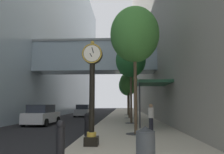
% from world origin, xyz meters
% --- Properties ---
extents(ground_plane, '(110.00, 110.00, 0.00)m').
position_xyz_m(ground_plane, '(0.00, 27.00, 0.00)').
color(ground_plane, black).
rests_on(ground_plane, ground).
extents(sidewalk_right, '(5.60, 80.00, 0.14)m').
position_xyz_m(sidewalk_right, '(2.80, 30.00, 0.07)').
color(sidewalk_right, '#BCB29E').
rests_on(sidewalk_right, ground).
extents(building_block_left, '(22.17, 80.00, 31.04)m').
position_xyz_m(building_block_left, '(-11.70, 29.93, 15.46)').
color(building_block_left, '#93A8B7').
rests_on(building_block_left, ground).
extents(building_block_right, '(9.00, 80.00, 36.47)m').
position_xyz_m(building_block_right, '(10.10, 30.00, 18.23)').
color(building_block_right, gray).
rests_on(building_block_right, ground).
extents(street_clock, '(0.84, 0.55, 4.30)m').
position_xyz_m(street_clock, '(0.88, 5.18, 2.49)').
color(street_clock, black).
rests_on(street_clock, sidewalk_right).
extents(bollard_nearest, '(0.28, 0.28, 1.16)m').
position_xyz_m(bollard_nearest, '(0.25, 2.96, 0.75)').
color(bollard_nearest, black).
rests_on(bollard_nearest, sidewalk_right).
extents(bollard_third, '(0.28, 0.28, 1.16)m').
position_xyz_m(bollard_third, '(0.25, 7.85, 0.75)').
color(bollard_third, black).
rests_on(bollard_third, sidewalk_right).
extents(street_tree_near, '(2.82, 2.82, 7.27)m').
position_xyz_m(street_tree_near, '(2.84, 8.61, 5.76)').
color(street_tree_near, '#333335').
rests_on(street_tree_near, sidewalk_right).
extents(street_tree_mid_near, '(2.64, 2.64, 6.97)m').
position_xyz_m(street_tree_mid_near, '(2.84, 15.31, 5.57)').
color(street_tree_mid_near, '#333335').
rests_on(street_tree_mid_near, sidewalk_right).
extents(street_tree_mid_far, '(2.15, 2.15, 5.35)m').
position_xyz_m(street_tree_mid_far, '(2.84, 22.00, 4.22)').
color(street_tree_mid_far, '#333335').
rests_on(street_tree_mid_far, sidewalk_right).
extents(street_tree_far, '(2.63, 2.63, 5.84)m').
position_xyz_m(street_tree_far, '(2.84, 28.70, 4.45)').
color(street_tree_far, '#333335').
rests_on(street_tree_far, sidewalk_right).
extents(trash_bin, '(0.53, 0.53, 1.05)m').
position_xyz_m(trash_bin, '(2.75, 2.39, 0.68)').
color(trash_bin, '#383D42').
rests_on(trash_bin, sidewalk_right).
extents(pedestrian_walking, '(0.48, 0.48, 1.65)m').
position_xyz_m(pedestrian_walking, '(3.86, 10.08, 1.01)').
color(pedestrian_walking, '#23232D').
rests_on(pedestrian_walking, sidewalk_right).
extents(storefront_awning, '(2.40, 3.60, 3.30)m').
position_xyz_m(storefront_awning, '(4.36, 12.96, 3.28)').
color(storefront_awning, '#235138').
rests_on(storefront_awning, sidewalk_right).
extents(car_white_near, '(2.18, 4.14, 1.71)m').
position_xyz_m(car_white_near, '(-4.71, 14.65, 0.83)').
color(car_white_near, silver).
rests_on(car_white_near, ground).
extents(car_silver_mid, '(2.18, 4.25, 1.65)m').
position_xyz_m(car_silver_mid, '(-3.30, 26.74, 0.80)').
color(car_silver_mid, '#B7BABF').
rests_on(car_silver_mid, ground).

